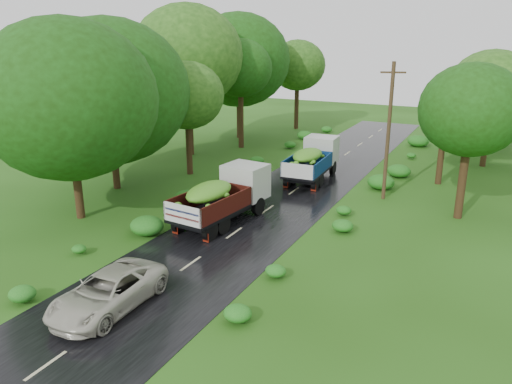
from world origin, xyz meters
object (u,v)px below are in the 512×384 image
Objects in this scene: car at (108,292)px; utility_pole at (389,131)px; truck_near at (225,194)px; truck_far at (314,158)px.

car is 19.01m from utility_pole.
truck_near is 10.04m from truck_far.
truck_near is at bearing -100.74° from truck_far.
car is (-0.67, -19.86, -0.80)m from truck_far.
truck_far is 6.52m from utility_pole.
utility_pole is at bearing 54.53° from truck_near.
truck_near is 1.04× the size of truck_far.
utility_pole is (5.47, -2.23, 2.75)m from truck_far.
truck_near reaches higher than car.
truck_near reaches higher than truck_far.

